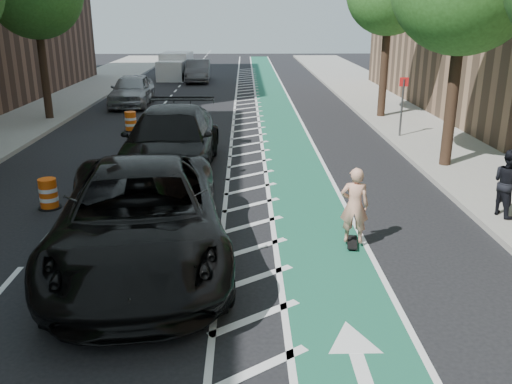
{
  "coord_description": "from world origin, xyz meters",
  "views": [
    {
      "loc": [
        1.35,
        -9.38,
        4.9
      ],
      "look_at": [
        1.58,
        2.03,
        1.1
      ],
      "focal_mm": 38.0,
      "sensor_mm": 36.0,
      "label": 1
    }
  ],
  "objects_px": {
    "suv_near": "(140,216)",
    "barrel_a": "(48,194)",
    "suv_far": "(171,141)",
    "skateboarder": "(354,205)"
  },
  "relations": [
    {
      "from": "skateboarder",
      "to": "suv_far",
      "type": "xyz_separation_m",
      "value": [
        -4.72,
        5.96,
        0.05
      ]
    },
    {
      "from": "suv_near",
      "to": "suv_far",
      "type": "bearing_deg",
      "value": 84.62
    },
    {
      "from": "skateboarder",
      "to": "barrel_a",
      "type": "distance_m",
      "value": 7.94
    },
    {
      "from": "suv_far",
      "to": "barrel_a",
      "type": "distance_m",
      "value": 4.43
    },
    {
      "from": "suv_far",
      "to": "barrel_a",
      "type": "xyz_separation_m",
      "value": [
        -2.77,
        -3.39,
        -0.62
      ]
    },
    {
      "from": "suv_near",
      "to": "barrel_a",
      "type": "bearing_deg",
      "value": 125.54
    },
    {
      "from": "suv_far",
      "to": "suv_near",
      "type": "bearing_deg",
      "value": -86.81
    },
    {
      "from": "suv_far",
      "to": "barrel_a",
      "type": "height_order",
      "value": "suv_far"
    },
    {
      "from": "suv_near",
      "to": "suv_far",
      "type": "distance_m",
      "value": 6.63
    },
    {
      "from": "barrel_a",
      "to": "skateboarder",
      "type": "bearing_deg",
      "value": -18.93
    }
  ]
}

